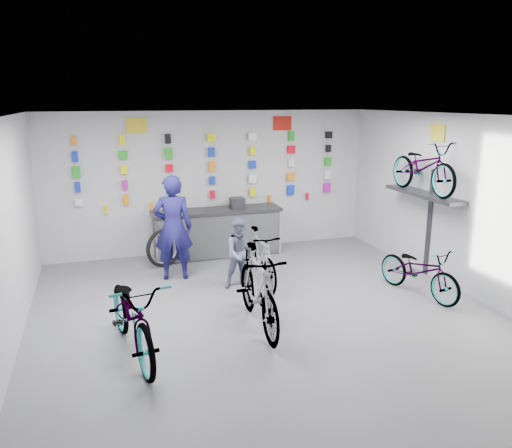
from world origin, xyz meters
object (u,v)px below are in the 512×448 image
object	(u,v)px
customer	(241,253)
counter	(217,233)
bike_left	(132,315)
bike_right	(419,270)
bike_service	(260,258)
clerk	(173,228)
bike_center	(258,289)

from	to	relation	value
customer	counter	bearing A→B (deg)	89.35
counter	bike_left	distance (m)	4.30
bike_right	counter	bearing A→B (deg)	116.94
bike_service	customer	world-z (taller)	customer
counter	clerk	xyz separation A→B (m)	(-1.09, -1.11, 0.48)
bike_center	customer	size ratio (longest dim) A/B	1.58
counter	bike_service	world-z (taller)	bike_service
counter	clerk	size ratio (longest dim) A/B	1.40
bike_left	customer	bearing A→B (deg)	34.55
bike_center	clerk	bearing A→B (deg)	111.44
bike_service	clerk	world-z (taller)	clerk
counter	bike_left	bearing A→B (deg)	-118.23
bike_left	customer	xyz separation A→B (m)	(2.00, 1.89, 0.07)
clerk	customer	size ratio (longest dim) A/B	1.56
bike_service	bike_right	bearing A→B (deg)	-29.06
bike_right	bike_service	distance (m)	2.71
counter	customer	distance (m)	1.91
bike_center	bike_right	bearing A→B (deg)	9.02
bike_right	clerk	size ratio (longest dim) A/B	0.87
clerk	customer	distance (m)	1.36
bike_left	bike_service	distance (m)	3.01
clerk	bike_left	bearing A→B (deg)	80.12
bike_right	clerk	xyz separation A→B (m)	(-3.78, 2.09, 0.53)
counter	bike_left	size ratio (longest dim) A/B	1.29
counter	bike_right	size ratio (longest dim) A/B	1.61
clerk	bike_right	bearing A→B (deg)	160.72
bike_right	customer	size ratio (longest dim) A/B	1.35
bike_left	customer	world-z (taller)	customer
counter	bike_left	world-z (taller)	bike_left
bike_center	customer	distance (m)	1.65
clerk	counter	bearing A→B (deg)	-124.78
bike_service	customer	distance (m)	0.37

